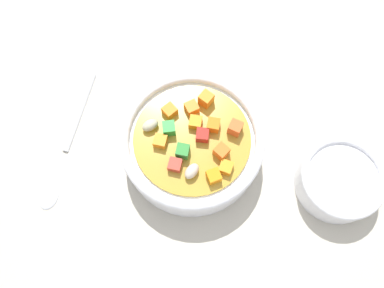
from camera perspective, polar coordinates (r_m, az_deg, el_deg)
ground_plane at (r=51.22cm, az=0.00°, el=-1.37°), size 140.00×140.00×2.00cm
soup_bowl_main at (r=47.46cm, az=0.01°, el=0.11°), size 17.96×17.96×6.61cm
spoon at (r=52.83cm, az=-18.52°, el=-0.10°), size 19.65×7.20×0.89cm
side_bowl_small at (r=50.44cm, az=21.51°, el=-5.19°), size 10.41×10.41×4.07cm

